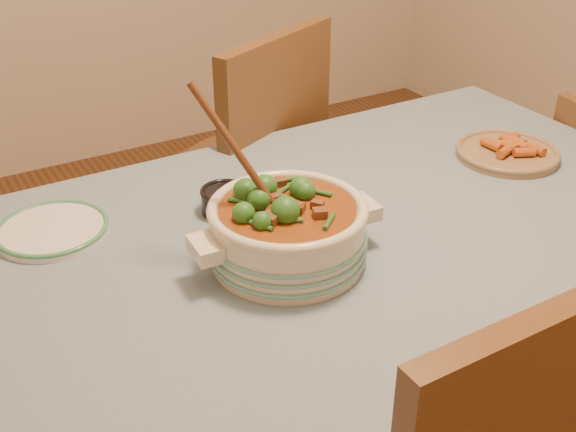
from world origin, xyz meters
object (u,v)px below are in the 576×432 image
at_px(fried_plate, 507,151).
at_px(dining_table, 350,269).
at_px(stew_casserole, 287,227).
at_px(chair_far, 245,173).
at_px(white_plate, 52,229).
at_px(condiment_bowl, 225,199).

bearing_deg(fried_plate, dining_table, -169.33).
relative_size(dining_table, fried_plate, 5.51).
relative_size(stew_casserole, chair_far, 0.38).
bearing_deg(dining_table, white_plate, 150.14).
relative_size(white_plate, condiment_bowl, 2.64).
distance_m(dining_table, fried_plate, 0.56).
xyz_separation_m(dining_table, chair_far, (0.10, 0.69, -0.09)).
bearing_deg(chair_far, dining_table, 56.96).
distance_m(stew_casserole, condiment_bowl, 0.24).
xyz_separation_m(dining_table, stew_casserole, (-0.17, -0.02, 0.17)).
height_order(white_plate, chair_far, chair_far).
distance_m(stew_casserole, white_plate, 0.50).
bearing_deg(fried_plate, condiment_bowl, 171.49).
relative_size(dining_table, condiment_bowl, 14.61).
bearing_deg(white_plate, stew_casserole, -41.98).
bearing_deg(chair_far, stew_casserole, 44.42).
xyz_separation_m(white_plate, condiment_bowl, (0.35, -0.10, 0.02)).
distance_m(dining_table, white_plate, 0.63).
xyz_separation_m(fried_plate, chair_far, (-0.44, 0.59, -0.20)).
height_order(dining_table, chair_far, chair_far).
xyz_separation_m(dining_table, white_plate, (-0.54, 0.31, 0.10)).
relative_size(fried_plate, chair_far, 0.30).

